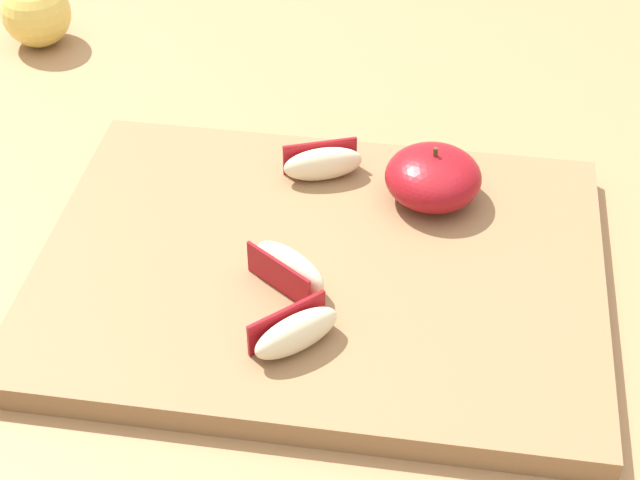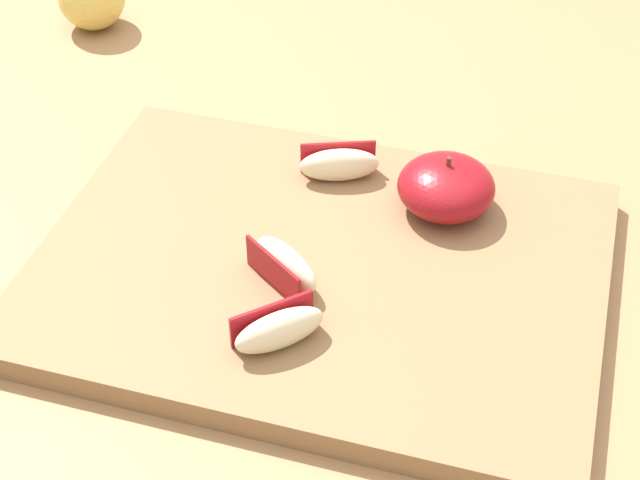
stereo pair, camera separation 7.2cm
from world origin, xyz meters
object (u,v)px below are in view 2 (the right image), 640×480
apple_wedge_front (339,164)px  apple_wedge_back (279,329)px  apple_wedge_near_knife (285,265)px  apple_half_skin_up (447,184)px  cutting_board (320,271)px

apple_wedge_front → apple_wedge_back: same height
apple_wedge_near_knife → apple_wedge_front: bearing=87.6°
apple_half_skin_up → apple_wedge_back: size_ratio=1.23×
apple_half_skin_up → apple_wedge_near_knife: (-0.10, -0.12, -0.01)m
apple_wedge_back → apple_wedge_near_knife: 0.06m
cutting_board → apple_half_skin_up: apple_half_skin_up is taller
apple_wedge_back → apple_wedge_front: bearing=93.0°
apple_half_skin_up → apple_wedge_near_knife: size_ratio=1.17×
apple_half_skin_up → apple_wedge_back: bearing=-114.0°
cutting_board → apple_wedge_back: 0.09m
apple_wedge_near_knife → apple_wedge_back: bearing=-76.0°
apple_half_skin_up → apple_wedge_back: (-0.08, -0.18, -0.01)m
apple_wedge_front → apple_wedge_near_knife: (-0.01, -0.13, 0.00)m
cutting_board → apple_wedge_front: size_ratio=6.15×
apple_half_skin_up → apple_wedge_back: apple_half_skin_up is taller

